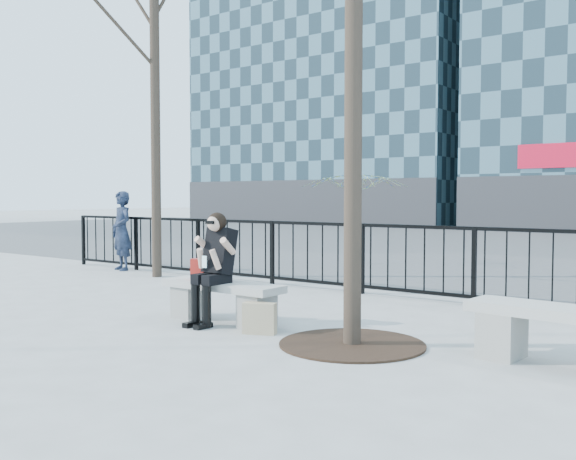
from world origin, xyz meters
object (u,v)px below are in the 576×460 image
Objects in this scene: bench_second at (569,331)px; seated_woman at (213,268)px; standing_man at (122,231)px; bench_main at (222,297)px.

seated_woman is (-3.89, -0.49, 0.34)m from bench_second.
standing_man reaches higher than seated_woman.
bench_main is at bearing 90.00° from seated_woman.
standing_man is (-9.28, 2.46, 0.49)m from bench_second.
bench_second is 3.94m from seated_woman.
bench_second is 1.35× the size of seated_woman.
standing_man is (-5.39, 2.95, 0.15)m from seated_woman.
standing_man is at bearing 152.67° from bench_main.
bench_second is 9.62m from standing_man.
bench_main is 3.90m from bench_second.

